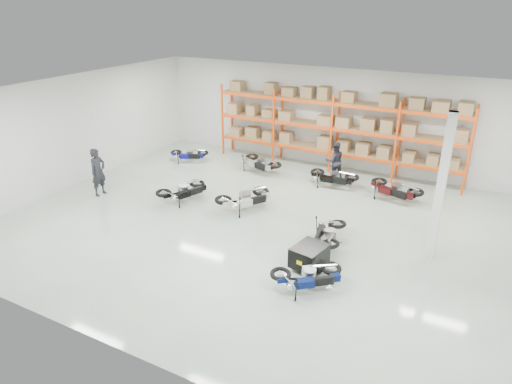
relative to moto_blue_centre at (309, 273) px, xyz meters
The scene contains 14 objects.
room 4.19m from the moto_blue_centre, 131.81° to the left, with size 18.00×18.00×18.00m.
pallet_rack 9.79m from the moto_blue_centre, 105.31° to the left, with size 11.28×0.98×3.62m.
structural_column 4.61m from the moto_blue_centre, 51.57° to the left, with size 0.25×0.25×4.50m, color white.
moto_blue_centre is the anchor object (origin of this frame).
moto_silver_left 5.36m from the moto_blue_centre, 137.49° to the left, with size 0.85×1.92×1.17m, color silver, non-canonical shape.
moto_black_far_left 7.22m from the moto_blue_centre, 153.57° to the left, with size 0.80×1.81×1.11m, color black, non-canonical shape.
moto_touring_right 2.60m from the moto_blue_centre, 98.06° to the left, with size 0.74×1.66×1.01m, color black, non-canonical shape.
trailer 1.05m from the moto_blue_centre, 110.45° to the left, with size 0.99×1.77×0.72m.
moto_back_a 11.43m from the moto_blue_centre, 141.83° to the left, with size 0.70×1.57×0.96m, color navy, non-canonical shape.
moto_back_b 9.15m from the moto_blue_centre, 125.78° to the left, with size 0.82×1.83×1.12m, color #9DA3A6, non-canonical shape.
moto_back_c 7.54m from the moto_blue_centre, 104.08° to the left, with size 0.79×1.78×1.09m, color black, non-canonical shape.
moto_back_d 7.17m from the moto_blue_centre, 84.31° to the left, with size 0.83×1.87×1.14m, color #3A0B0D, non-canonical shape.
person_left 10.04m from the moto_blue_centre, 167.61° to the left, with size 0.70×0.46×1.92m, color black.
person_back 8.36m from the moto_blue_centre, 104.23° to the left, with size 0.82×0.64×1.70m, color #202129.
Camera 1 is at (6.15, -12.68, 7.33)m, focal length 32.00 mm.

